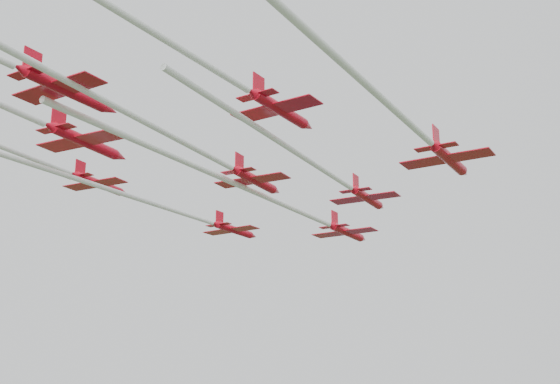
# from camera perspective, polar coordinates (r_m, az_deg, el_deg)

# --- Properties ---
(jet_lead) EXTENTS (26.14, 59.27, 2.88)m
(jet_lead) POSITION_cam_1_polar(r_m,az_deg,el_deg) (91.04, 1.17, -1.41)
(jet_lead) COLOR red
(jet_row2_left) EXTENTS (21.13, 45.36, 2.44)m
(jet_row2_left) POSITION_cam_1_polar(r_m,az_deg,el_deg) (89.80, -8.01, -1.69)
(jet_row2_left) COLOR red
(jet_row2_right) EXTENTS (17.86, 44.62, 2.54)m
(jet_row2_right) POSITION_cam_1_polar(r_m,az_deg,el_deg) (78.32, 4.34, 1.29)
(jet_row2_right) COLOR red
(jet_row3_mid) EXTENTS (19.23, 50.34, 2.62)m
(jet_row3_mid) POSITION_cam_1_polar(r_m,az_deg,el_deg) (70.58, -6.92, 3.54)
(jet_row3_mid) COLOR red
(jet_row3_right) EXTENTS (22.45, 51.81, 2.66)m
(jet_row3_right) POSITION_cam_1_polar(r_m,az_deg,el_deg) (59.04, 9.73, 6.21)
(jet_row3_right) COLOR red
(jet_row4_right) EXTENTS (29.36, 63.55, 2.53)m
(jet_row4_right) POSITION_cam_1_polar(r_m,az_deg,el_deg) (50.61, -12.12, 13.69)
(jet_row4_right) COLOR red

